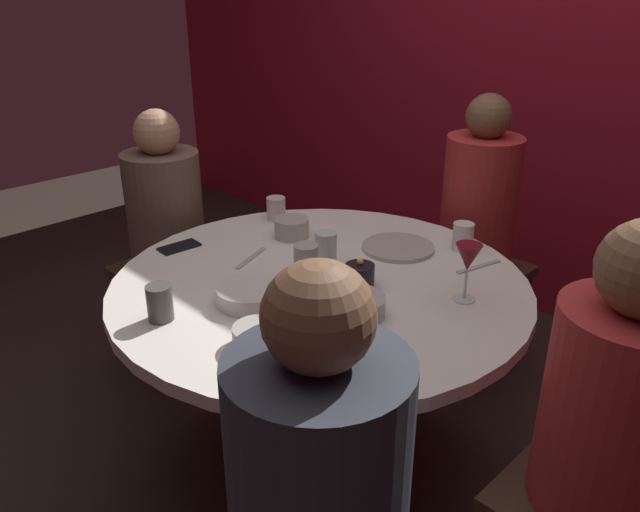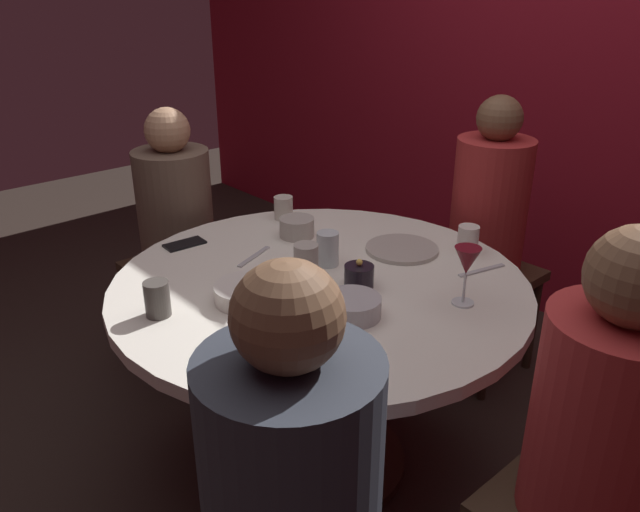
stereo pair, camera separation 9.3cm
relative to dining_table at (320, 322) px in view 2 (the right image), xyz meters
The scene contains 23 objects.
ground_plane 0.57m from the dining_table, ahead, with size 8.00×8.00×0.00m, color #2D231E.
back_wall 1.79m from the dining_table, 90.00° to the left, with size 6.00×0.10×2.60m, color maroon.
dining_table is the anchor object (origin of this frame).
seated_diner_left 0.90m from the dining_table, behind, with size 0.40×0.40×1.13m.
seated_diner_back 0.92m from the dining_table, 90.00° to the left, with size 0.40×0.40×1.18m.
seated_diner_right 0.93m from the dining_table, ahead, with size 0.40×0.40×1.16m.
seated_diner_front_right 0.92m from the dining_table, 45.00° to the right, with size 0.57×0.57×1.20m.
candle_holder 0.23m from the dining_table, 24.45° to the left, with size 0.09×0.09×0.09m.
wine_glass 0.52m from the dining_table, 27.22° to the left, with size 0.08×0.08×0.18m.
dinner_plate 0.39m from the dining_table, 86.48° to the left, with size 0.25×0.25×0.01m, color #B2ADA3.
cell_phone 0.57m from the dining_table, 161.71° to the right, with size 0.07×0.14×0.01m, color black.
bowl_serving_large 0.31m from the dining_table, 20.47° to the right, with size 0.16×0.16×0.06m, color #B7B7BC.
bowl_salad_center 0.41m from the dining_table, 151.39° to the left, with size 0.13×0.13×0.07m, color #B2ADA3.
bowl_small_white 0.45m from the dining_table, 67.10° to the right, with size 0.13×0.13×0.05m, color #B2ADA3.
bowl_sauce_side 0.31m from the dining_table, 98.60° to the right, with size 0.20×0.20×0.05m, color silver.
cup_near_candle 0.22m from the dining_table, 128.16° to the right, with size 0.08×0.08×0.12m, color #B2ADA3.
cup_by_left_diner 0.58m from the dining_table, 70.81° to the left, with size 0.07×0.07×0.10m, color silver.
cup_by_right_diner 0.54m from the dining_table, 105.33° to the right, with size 0.07×0.07×0.10m, color #4C4742.
cup_center_front 0.59m from the dining_table, 152.95° to the left, with size 0.07×0.07×0.09m, color beige.
cup_far_edge 0.24m from the dining_table, 125.53° to the left, with size 0.07×0.07×0.11m, color silver.
cup_beside_wine 0.62m from the dining_table, 39.79° to the right, with size 0.07×0.07×0.09m, color #4C4742.
fork_near_plate 0.54m from the dining_table, 54.81° to the left, with size 0.02×0.18×0.01m, color #B7B7BC.
knife_near_plate 0.32m from the dining_table, 168.86° to the right, with size 0.02×0.18×0.01m, color #B7B7BC.
Camera 2 is at (1.31, -1.17, 1.59)m, focal length 35.34 mm.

